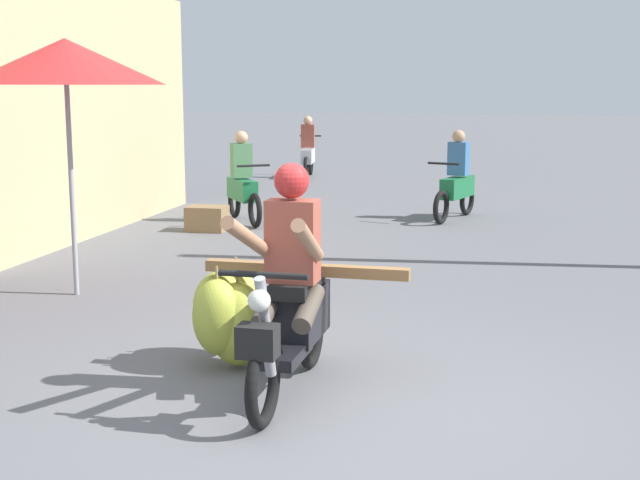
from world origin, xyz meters
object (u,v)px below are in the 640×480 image
Objects in this scene: motorbike_distant_far_ahead at (457,183)px; market_umbrella_near_shop at (65,62)px; motorbike_main_loaded at (255,307)px; produce_crate at (207,219)px; motorbike_distant_ahead_right at (243,185)px; motorbike_distant_ahead_left at (308,153)px.

market_umbrella_near_shop reaches higher than motorbike_distant_far_ahead.
market_umbrella_near_shop is at bearing 140.54° from motorbike_main_loaded.
motorbike_main_loaded is 3.23× the size of produce_crate.
motorbike_main_loaded is 1.16× the size of motorbike_distant_far_ahead.
motorbike_distant_ahead_right is at bearing 87.12° from market_umbrella_near_shop.
motorbike_distant_far_ahead is at bearing 82.89° from motorbike_main_loaded.
market_umbrella_near_shop is (-3.46, -5.92, 1.74)m from motorbike_distant_far_ahead.
produce_crate is (0.21, -7.55, -0.39)m from motorbike_distant_ahead_left.
motorbike_distant_ahead_left is 11.69m from market_umbrella_near_shop.
motorbike_distant_far_ahead is 7.07m from market_umbrella_near_shop.
market_umbrella_near_shop reaches higher than motorbike_main_loaded.
motorbike_distant_ahead_left is 6.73m from motorbike_distant_far_ahead.
market_umbrella_near_shop reaches higher than produce_crate.
motorbike_distant_ahead_left is at bearing 94.00° from motorbike_distant_ahead_right.
motorbike_main_loaded is 7.31m from motorbike_distant_ahead_right.
motorbike_distant_ahead_right is at bearing -162.98° from motorbike_distant_far_ahead.
motorbike_distant_far_ahead reaches higher than produce_crate.
motorbike_distant_ahead_left is 1.03× the size of motorbike_distant_far_ahead.
produce_crate is at bearing 90.13° from market_umbrella_near_shop.
motorbike_main_loaded is at bearing -67.69° from produce_crate.
produce_crate is at bearing 112.31° from motorbike_main_loaded.
motorbike_distant_ahead_right is 2.50× the size of produce_crate.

